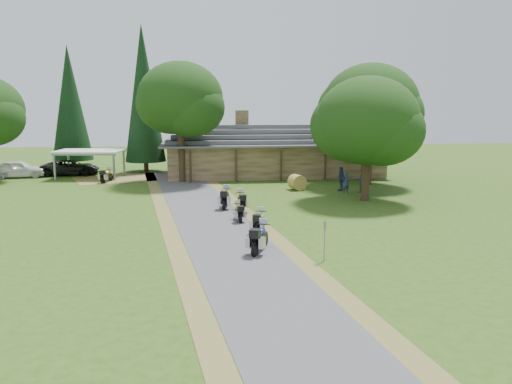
{
  "coord_description": "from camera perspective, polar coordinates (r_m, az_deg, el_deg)",
  "views": [
    {
      "loc": [
        -1.22,
        -23.95,
        6.68
      ],
      "look_at": [
        2.09,
        5.01,
        1.6
      ],
      "focal_mm": 35.0,
      "sensor_mm": 36.0,
      "label": 1
    }
  ],
  "objects": [
    {
      "name": "motorcycle_row_e",
      "position": [
        32.87,
        -3.52,
        -0.59
      ],
      "size": [
        1.02,
        2.17,
        1.43
      ],
      "primitive_type": null,
      "rotation": [
        0.0,
        0.0,
        1.4
      ],
      "color": "black",
      "rests_on": "ground"
    },
    {
      "name": "ground",
      "position": [
        24.9,
        -3.5,
        -5.7
      ],
      "size": [
        120.0,
        120.0,
        0.0
      ],
      "primitive_type": "plane",
      "color": "#2F4B15",
      "rests_on": "ground"
    },
    {
      "name": "oak_lodge_right",
      "position": [
        43.26,
        12.9,
        8.02
      ],
      "size": [
        7.97,
        7.97,
        10.92
      ],
      "primitive_type": null,
      "color": "black",
      "rests_on": "ground"
    },
    {
      "name": "driveway",
      "position": [
        28.75,
        -4.93,
        -3.59
      ],
      "size": [
        51.95,
        51.95,
        0.0
      ],
      "primitive_type": "plane",
      "rotation": [
        0.0,
        0.0,
        0.14
      ],
      "color": "#4E4E51",
      "rests_on": "ground"
    },
    {
      "name": "hay_bale",
      "position": [
        39.97,
        4.72,
        1.11
      ],
      "size": [
        1.46,
        1.38,
        1.21
      ],
      "primitive_type": "cylinder",
      "rotation": [
        1.57,
        0.0,
        0.26
      ],
      "color": "olive",
      "rests_on": "ground"
    },
    {
      "name": "person_c",
      "position": [
        39.88,
        9.7,
        1.74
      ],
      "size": [
        0.5,
        0.67,
        2.25
      ],
      "primitive_type": "imported",
      "rotation": [
        0.0,
        0.0,
        4.78
      ],
      "color": "navy",
      "rests_on": "ground"
    },
    {
      "name": "cedar_far",
      "position": [
        55.11,
        -20.45,
        8.94
      ],
      "size": [
        4.07,
        4.07,
        12.71
      ],
      "primitive_type": "cone",
      "color": "black",
      "rests_on": "ground"
    },
    {
      "name": "oak_lodge_left",
      "position": [
        44.01,
        -8.6,
        8.74
      ],
      "size": [
        7.35,
        7.35,
        11.77
      ],
      "primitive_type": null,
      "color": "black",
      "rests_on": "ground"
    },
    {
      "name": "person_a",
      "position": [
        38.8,
        10.23,
        1.25
      ],
      "size": [
        0.62,
        0.51,
        1.92
      ],
      "primitive_type": "imported",
      "rotation": [
        0.0,
        0.0,
        3.39
      ],
      "color": "navy",
      "rests_on": "ground"
    },
    {
      "name": "lodge",
      "position": [
        48.68,
        2.03,
        4.9
      ],
      "size": [
        21.4,
        9.4,
        4.9
      ],
      "primitive_type": null,
      "color": "brown",
      "rests_on": "ground"
    },
    {
      "name": "motorcycle_carport_a",
      "position": [
        45.69,
        -16.71,
        1.88
      ],
      "size": [
        1.14,
        1.97,
        1.28
      ],
      "primitive_type": null,
      "rotation": [
        0.0,
        0.0,
        1.27
      ],
      "color": "yellow",
      "rests_on": "ground"
    },
    {
      "name": "motorcycle_row_b",
      "position": [
        26.51,
        0.4,
        -3.29
      ],
      "size": [
        1.14,
        1.96,
        1.28
      ],
      "primitive_type": null,
      "rotation": [
        0.0,
        0.0,
        1.26
      ],
      "color": "#B6B8BE",
      "rests_on": "ground"
    },
    {
      "name": "car_dark_suv",
      "position": [
        51.36,
        -20.47,
        3.06
      ],
      "size": [
        2.82,
        6.01,
        2.25
      ],
      "primitive_type": "imported",
      "rotation": [
        0.0,
        0.0,
        1.63
      ],
      "color": "black",
      "rests_on": "ground"
    },
    {
      "name": "cedar_near",
      "position": [
        51.71,
        -12.72,
        10.34
      ],
      "size": [
        4.05,
        4.05,
        14.6
      ],
      "primitive_type": "cone",
      "color": "black",
      "rests_on": "ground"
    },
    {
      "name": "person_b",
      "position": [
        39.33,
        12.05,
        1.53
      ],
      "size": [
        0.74,
        0.63,
        2.22
      ],
      "primitive_type": "imported",
      "rotation": [
        0.0,
        0.0,
        2.81
      ],
      "color": "navy",
      "rests_on": "ground"
    },
    {
      "name": "car_white_sedan",
      "position": [
        51.58,
        -25.49,
        2.63
      ],
      "size": [
        3.35,
        6.43,
        2.05
      ],
      "primitive_type": "imported",
      "rotation": [
        0.0,
        0.0,
        1.7
      ],
      "color": "white",
      "rests_on": "ground"
    },
    {
      "name": "motorcycle_row_a",
      "position": [
        23.04,
        0.46,
        -5.13
      ],
      "size": [
        1.44,
        2.18,
        1.43
      ],
      "primitive_type": null,
      "rotation": [
        0.0,
        0.0,
        1.17
      ],
      "color": "navy",
      "rests_on": "ground"
    },
    {
      "name": "motorcycle_row_c",
      "position": [
        29.16,
        -2.0,
        -2.21
      ],
      "size": [
        0.67,
        1.71,
        1.14
      ],
      "primitive_type": null,
      "rotation": [
        0.0,
        0.0,
        1.65
      ],
      "color": "#C1A103",
      "rests_on": "ground"
    },
    {
      "name": "carport",
      "position": [
        48.91,
        -18.4,
        3.05
      ],
      "size": [
        6.37,
        4.64,
        2.57
      ],
      "primitive_type": null,
      "rotation": [
        0.0,
        0.0,
        -0.12
      ],
      "color": "silver",
      "rests_on": "ground"
    },
    {
      "name": "oak_driveway",
      "position": [
        35.71,
        12.56,
        6.22
      ],
      "size": [
        7.22,
        7.22,
        9.08
      ],
      "primitive_type": null,
      "color": "black",
      "rests_on": "ground"
    },
    {
      "name": "motorcycle_row_d",
      "position": [
        31.83,
        -1.69,
        -1.0
      ],
      "size": [
        0.72,
        1.99,
        1.34
      ],
      "primitive_type": null,
      "rotation": [
        0.0,
        0.0,
        1.61
      ],
      "color": "#E25610",
      "rests_on": "ground"
    },
    {
      "name": "sign_post",
      "position": [
        21.78,
        7.83,
        -5.57
      ],
      "size": [
        0.33,
        0.05,
        1.82
      ],
      "primitive_type": null,
      "color": "gray",
      "rests_on": "ground"
    }
  ]
}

